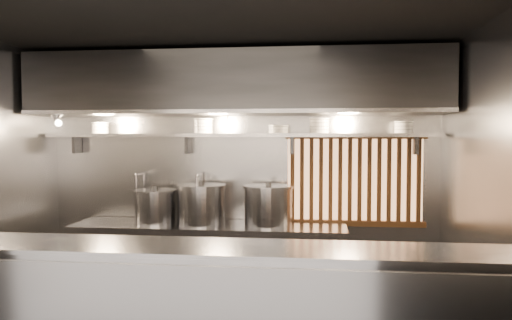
% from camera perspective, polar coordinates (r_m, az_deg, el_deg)
% --- Properties ---
extents(ceiling, '(4.50, 4.50, 0.00)m').
position_cam_1_polar(ceiling, '(4.41, -4.71, 14.92)').
color(ceiling, black).
rests_on(ceiling, wall_back).
extents(wall_back, '(4.50, 0.00, 4.50)m').
position_cam_1_polar(wall_back, '(5.81, -1.75, -1.91)').
color(wall_back, gray).
rests_on(wall_back, floor).
extents(wall_right, '(0.00, 3.00, 3.00)m').
position_cam_1_polar(wall_right, '(4.48, 24.95, -3.53)').
color(wall_right, gray).
rests_on(wall_right, floor).
extents(cooking_bench, '(3.00, 0.70, 0.90)m').
position_cam_1_polar(cooking_bench, '(5.66, -5.36, -11.81)').
color(cooking_bench, '#939398').
rests_on(cooking_bench, floor).
extents(bowl_shelf, '(4.40, 0.34, 0.04)m').
position_cam_1_polar(bowl_shelf, '(5.61, -2.02, 2.84)').
color(bowl_shelf, '#939398').
rests_on(bowl_shelf, wall_back).
extents(exhaust_hood, '(4.40, 0.81, 0.65)m').
position_cam_1_polar(exhaust_hood, '(5.42, -2.39, 8.61)').
color(exhaust_hood, '#2D2D30').
rests_on(exhaust_hood, ceiling).
extents(wood_screen, '(1.56, 0.09, 1.04)m').
position_cam_1_polar(wood_screen, '(5.72, 11.19, -2.23)').
color(wood_screen, '#FFB472').
rests_on(wood_screen, wall_back).
extents(faucet_left, '(0.04, 0.30, 0.50)m').
position_cam_1_polar(faucet_left, '(5.96, -12.95, -2.75)').
color(faucet_left, silver).
rests_on(faucet_left, wall_back).
extents(faucet_right, '(0.04, 0.30, 0.50)m').
position_cam_1_polar(faucet_right, '(5.77, -6.37, -2.88)').
color(faucet_right, silver).
rests_on(faucet_right, wall_back).
extents(heat_lamp, '(0.25, 0.35, 0.20)m').
position_cam_1_polar(heat_lamp, '(5.77, -21.80, 4.51)').
color(heat_lamp, '#939398').
rests_on(heat_lamp, exhaust_hood).
extents(pendant_bulb, '(0.09, 0.09, 0.19)m').
position_cam_1_polar(pendant_bulb, '(5.51, -3.24, 3.69)').
color(pendant_bulb, '#2D2D30').
rests_on(pendant_bulb, exhaust_hood).
extents(stock_pot_left, '(0.53, 0.53, 0.42)m').
position_cam_1_polar(stock_pot_left, '(5.68, -11.44, -5.21)').
color(stock_pot_left, '#939398').
rests_on(stock_pot_left, cooking_bench).
extents(stock_pot_mid, '(0.66, 0.66, 0.48)m').
position_cam_1_polar(stock_pot_mid, '(5.53, -6.27, -5.05)').
color(stock_pot_mid, '#939398').
rests_on(stock_pot_mid, cooking_bench).
extents(stock_pot_right, '(0.64, 0.64, 0.48)m').
position_cam_1_polar(stock_pot_right, '(5.42, 1.43, -5.21)').
color(stock_pot_right, '#939398').
rests_on(stock_pot_right, cooking_bench).
extents(bowl_stack_0, '(0.20, 0.20, 0.13)m').
position_cam_1_polar(bowl_stack_0, '(6.07, -17.39, 3.52)').
color(bowl_stack_0, white).
rests_on(bowl_stack_0, bowl_shelf).
extents(bowl_stack_1, '(0.22, 0.22, 0.17)m').
position_cam_1_polar(bowl_stack_1, '(5.68, -6.04, 3.88)').
color(bowl_stack_1, white).
rests_on(bowl_stack_1, bowl_shelf).
extents(bowl_stack_2, '(0.23, 0.23, 0.09)m').
position_cam_1_polar(bowl_stack_2, '(5.56, 2.59, 3.53)').
color(bowl_stack_2, white).
rests_on(bowl_stack_2, bowl_shelf).
extents(bowl_stack_3, '(0.22, 0.22, 0.17)m').
position_cam_1_polar(bowl_stack_3, '(5.55, 7.25, 3.91)').
color(bowl_stack_3, white).
rests_on(bowl_stack_3, bowl_shelf).
extents(bowl_stack_4, '(0.21, 0.21, 0.13)m').
position_cam_1_polar(bowl_stack_4, '(5.63, 16.51, 3.61)').
color(bowl_stack_4, white).
rests_on(bowl_stack_4, bowl_shelf).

